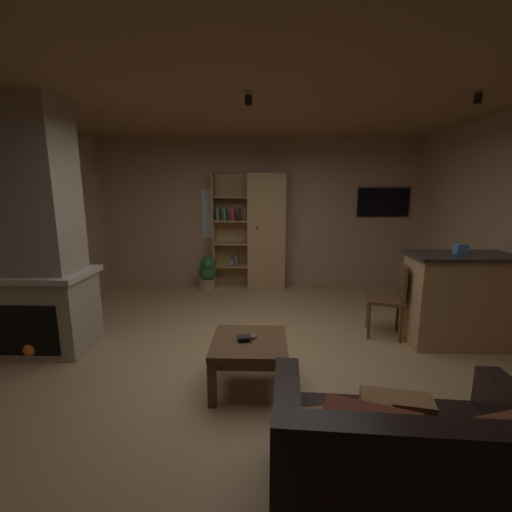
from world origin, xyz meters
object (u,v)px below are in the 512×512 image
at_px(dining_chair, 392,295).
at_px(kitchen_bar_counter, 469,300).
at_px(tissue_box, 460,249).
at_px(leather_couch, 404,470).
at_px(potted_floor_plant, 208,273).
at_px(table_book_0, 249,336).
at_px(coffee_table, 249,349).
at_px(table_book_1, 244,337).
at_px(stone_fireplace, 37,244).
at_px(bookshelf_cabinet, 261,232).
at_px(wall_mounted_tv, 383,202).

bearing_deg(dining_chair, kitchen_bar_counter, -13.52).
height_order(tissue_box, leather_couch, tissue_box).
bearing_deg(potted_floor_plant, table_book_0, -73.40).
height_order(dining_chair, potted_floor_plant, dining_chair).
bearing_deg(kitchen_bar_counter, coffee_table, -158.69).
xyz_separation_m(coffee_table, table_book_1, (-0.05, -0.01, 0.12)).
bearing_deg(stone_fireplace, table_book_0, -15.03).
relative_size(dining_chair, potted_floor_plant, 1.50).
relative_size(bookshelf_cabinet, kitchen_bar_counter, 1.49).
bearing_deg(tissue_box, potted_floor_plant, 147.37).
bearing_deg(leather_couch, stone_fireplace, 148.81).
height_order(stone_fireplace, coffee_table, stone_fireplace).
distance_m(tissue_box, table_book_1, 2.69).
bearing_deg(tissue_box, table_book_1, -156.93).
height_order(leather_couch, dining_chair, dining_chair).
bearing_deg(coffee_table, kitchen_bar_counter, 21.31).
height_order(tissue_box, coffee_table, tissue_box).
bearing_deg(tissue_box, leather_couch, -122.63).
xyz_separation_m(table_book_0, wall_mounted_tv, (2.28, 3.41, 1.10)).
bearing_deg(bookshelf_cabinet, wall_mounted_tv, 5.43).
bearing_deg(coffee_table, bookshelf_cabinet, 88.98).
height_order(table_book_0, potted_floor_plant, potted_floor_plant).
distance_m(stone_fireplace, bookshelf_cabinet, 3.52).
relative_size(bookshelf_cabinet, tissue_box, 17.26).
height_order(bookshelf_cabinet, potted_floor_plant, bookshelf_cabinet).
height_order(tissue_box, wall_mounted_tv, wall_mounted_tv).
xyz_separation_m(kitchen_bar_counter, table_book_1, (-2.54, -0.99, -0.05)).
bearing_deg(table_book_0, potted_floor_plant, 106.60).
height_order(coffee_table, table_book_1, table_book_1).
relative_size(stone_fireplace, coffee_table, 3.93).
distance_m(tissue_box, dining_chair, 0.91).
height_order(tissue_box, table_book_1, tissue_box).
distance_m(bookshelf_cabinet, tissue_box, 3.22).
distance_m(kitchen_bar_counter, table_book_1, 2.73).
bearing_deg(table_book_0, wall_mounted_tv, 56.19).
relative_size(bookshelf_cabinet, leather_couch, 1.39).
bearing_deg(table_book_0, stone_fireplace, 164.97).
xyz_separation_m(potted_floor_plant, wall_mounted_tv, (3.19, 0.37, 1.26)).
xyz_separation_m(kitchen_bar_counter, potted_floor_plant, (-3.41, 2.13, -0.24)).
xyz_separation_m(bookshelf_cabinet, tissue_box, (2.30, -2.25, 0.10)).
height_order(stone_fireplace, tissue_box, stone_fireplace).
distance_m(leather_couch, table_book_0, 1.62).
bearing_deg(tissue_box, bookshelf_cabinet, 135.56).
bearing_deg(table_book_1, table_book_0, 62.02).
distance_m(tissue_box, wall_mounted_tv, 2.50).
height_order(stone_fireplace, bookshelf_cabinet, stone_fireplace).
relative_size(table_book_0, dining_chair, 0.14).
relative_size(stone_fireplace, dining_chair, 2.94).
relative_size(coffee_table, dining_chair, 0.75).
xyz_separation_m(stone_fireplace, coffee_table, (2.33, -0.69, -0.85)).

